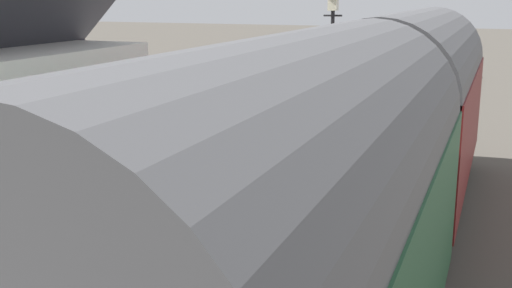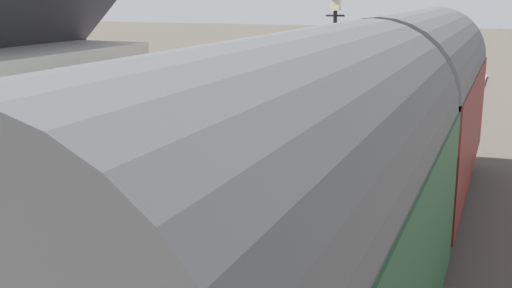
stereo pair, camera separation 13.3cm
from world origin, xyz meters
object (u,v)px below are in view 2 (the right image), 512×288
(planter_edge_near, at_px, (341,91))
(planter_bench_left, at_px, (344,106))
(train, at_px, (372,150))
(bench_mid_platform, at_px, (292,103))
(planter_by_door, at_px, (116,134))
(planter_corner_building, at_px, (276,94))
(bench_by_lamp, at_px, (318,95))
(lamp_post_platform, at_px, (335,37))
(planter_under_sign, at_px, (296,118))
(bench_platform_end, at_px, (254,124))
(station_sign_board, at_px, (285,110))

(planter_edge_near, bearing_deg, planter_bench_left, -164.01)
(train, xyz_separation_m, planter_bench_left, (8.56, 2.60, -0.85))
(bench_mid_platform, bearing_deg, planter_edge_near, -13.04)
(planter_by_door, distance_m, planter_corner_building, 7.79)
(bench_by_lamp, xyz_separation_m, lamp_post_platform, (-3.66, -1.48, 2.16))
(planter_under_sign, bearing_deg, planter_corner_building, 27.38)
(planter_bench_left, height_order, lamp_post_platform, lamp_post_platform)
(planter_corner_building, relative_size, planter_under_sign, 1.14)
(bench_mid_platform, height_order, planter_edge_near, bench_mid_platform)
(train, bearing_deg, bench_platform_end, 39.02)
(train, distance_m, planter_edge_near, 12.31)
(bench_by_lamp, height_order, planter_bench_left, bench_by_lamp)
(planter_bench_left, distance_m, lamp_post_platform, 2.81)
(bench_platform_end, xyz_separation_m, lamp_post_platform, (1.70, -1.65, 2.16))
(planter_by_door, height_order, lamp_post_platform, lamp_post_platform)
(planter_edge_near, height_order, planter_corner_building, planter_edge_near)
(planter_edge_near, distance_m, planter_bench_left, 3.33)
(planter_under_sign, relative_size, station_sign_board, 0.44)
(planter_by_door, bearing_deg, train, -113.72)
(train, bearing_deg, bench_by_lamp, 20.77)
(bench_mid_platform, bearing_deg, bench_by_lamp, -9.10)
(planter_corner_building, distance_m, station_sign_board, 7.78)
(planter_by_door, bearing_deg, lamp_post_platform, -50.83)
(bench_by_lamp, relative_size, planter_corner_building, 1.79)
(bench_platform_end, bearing_deg, planter_edge_near, -5.16)
(train, distance_m, bench_by_lamp, 11.19)
(planter_corner_building, distance_m, planter_under_sign, 4.31)
(planter_by_door, xyz_separation_m, planter_under_sign, (3.82, -3.43, -0.03))
(planter_by_door, bearing_deg, bench_mid_platform, -26.72)
(planter_edge_near, height_order, planter_under_sign, planter_edge_near)
(lamp_post_platform, bearing_deg, planter_under_sign, 83.64)
(planter_by_door, xyz_separation_m, lamp_post_platform, (3.70, -4.54, 2.26))
(planter_edge_near, xyz_separation_m, planter_by_door, (-8.69, 3.50, -0.07))
(bench_by_lamp, distance_m, planter_edge_near, 1.40)
(bench_mid_platform, bearing_deg, train, -153.53)
(planter_edge_near, height_order, planter_by_door, planter_edge_near)
(bench_by_lamp, xyz_separation_m, station_sign_board, (-6.90, -1.24, 0.71))
(bench_by_lamp, bearing_deg, planter_under_sign, -173.92)
(bench_platform_end, height_order, station_sign_board, station_sign_board)
(planter_corner_building, bearing_deg, station_sign_board, -158.44)
(bench_platform_end, xyz_separation_m, planter_edge_near, (6.69, -0.60, -0.03))
(bench_mid_platform, bearing_deg, planter_bench_left, -89.74)
(station_sign_board, bearing_deg, bench_mid_platform, 17.04)
(planter_bench_left, xyz_separation_m, lamp_post_platform, (-1.78, -0.12, 2.17))
(station_sign_board, bearing_deg, train, -142.43)
(planter_edge_near, bearing_deg, station_sign_board, -174.49)
(bench_by_lamp, distance_m, planter_by_door, 7.97)
(planter_edge_near, bearing_deg, train, -163.37)
(bench_by_lamp, height_order, planter_edge_near, bench_by_lamp)
(planter_edge_near, bearing_deg, planter_by_door, 158.06)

